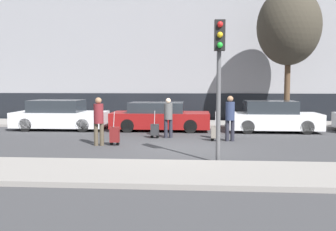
{
  "coord_description": "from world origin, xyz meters",
  "views": [
    {
      "loc": [
        0.53,
        -12.52,
        2.2
      ],
      "look_at": [
        -0.53,
        1.8,
        0.95
      ],
      "focal_mm": 40.0,
      "sensor_mm": 36.0,
      "label": 1
    }
  ],
  "objects_px": {
    "parked_car_2": "(272,117)",
    "pedestrian_right": "(230,115)",
    "trolley_right": "(215,132)",
    "bare_tree_near_crossing": "(289,27)",
    "trolley_center": "(155,130)",
    "parked_car_0": "(60,116)",
    "parked_car_1": "(160,117)",
    "traffic_light": "(219,63)",
    "pedestrian_left": "(99,118)",
    "pedestrian_center": "(168,115)",
    "trolley_left": "(115,135)"
  },
  "relations": [
    {
      "from": "parked_car_0",
      "to": "parked_car_1",
      "type": "relative_size",
      "value": 0.95
    },
    {
      "from": "trolley_center",
      "to": "trolley_right",
      "type": "relative_size",
      "value": 0.98
    },
    {
      "from": "parked_car_0",
      "to": "traffic_light",
      "type": "xyz_separation_m",
      "value": [
        7.04,
        -7.04,
        2.09
      ]
    },
    {
      "from": "parked_car_1",
      "to": "trolley_center",
      "type": "relative_size",
      "value": 4.09
    },
    {
      "from": "trolley_center",
      "to": "bare_tree_near_crossing",
      "type": "height_order",
      "value": "bare_tree_near_crossing"
    },
    {
      "from": "parked_car_2",
      "to": "traffic_light",
      "type": "distance_m",
      "value": 7.77
    },
    {
      "from": "trolley_right",
      "to": "bare_tree_near_crossing",
      "type": "height_order",
      "value": "bare_tree_near_crossing"
    },
    {
      "from": "parked_car_2",
      "to": "trolley_right",
      "type": "distance_m",
      "value": 4.01
    },
    {
      "from": "trolley_right",
      "to": "bare_tree_near_crossing",
      "type": "distance_m",
      "value": 7.59
    },
    {
      "from": "pedestrian_right",
      "to": "trolley_right",
      "type": "xyz_separation_m",
      "value": [
        -0.55,
        -0.05,
        -0.63
      ]
    },
    {
      "from": "trolley_right",
      "to": "bare_tree_near_crossing",
      "type": "xyz_separation_m",
      "value": [
        3.76,
        4.76,
        4.57
      ]
    },
    {
      "from": "pedestrian_left",
      "to": "traffic_light",
      "type": "height_order",
      "value": "traffic_light"
    },
    {
      "from": "pedestrian_center",
      "to": "parked_car_1",
      "type": "bearing_deg",
      "value": 87.75
    },
    {
      "from": "pedestrian_left",
      "to": "trolley_center",
      "type": "distance_m",
      "value": 2.68
    },
    {
      "from": "bare_tree_near_crossing",
      "to": "trolley_left",
      "type": "bearing_deg",
      "value": -140.73
    },
    {
      "from": "trolley_center",
      "to": "pedestrian_right",
      "type": "distance_m",
      "value": 3.04
    },
    {
      "from": "trolley_center",
      "to": "parked_car_2",
      "type": "bearing_deg",
      "value": 24.8
    },
    {
      "from": "bare_tree_near_crossing",
      "to": "pedestrian_center",
      "type": "bearing_deg",
      "value": -144.35
    },
    {
      "from": "pedestrian_center",
      "to": "trolley_right",
      "type": "distance_m",
      "value": 2.06
    },
    {
      "from": "parked_car_0",
      "to": "pedestrian_right",
      "type": "height_order",
      "value": "pedestrian_right"
    },
    {
      "from": "trolley_left",
      "to": "pedestrian_center",
      "type": "xyz_separation_m",
      "value": [
        1.75,
        2.0,
        0.51
      ]
    },
    {
      "from": "traffic_light",
      "to": "bare_tree_near_crossing",
      "type": "relative_size",
      "value": 0.57
    },
    {
      "from": "parked_car_0",
      "to": "parked_car_2",
      "type": "height_order",
      "value": "parked_car_2"
    },
    {
      "from": "parked_car_1",
      "to": "parked_car_2",
      "type": "relative_size",
      "value": 1.11
    },
    {
      "from": "parked_car_0",
      "to": "traffic_light",
      "type": "bearing_deg",
      "value": -45.0
    },
    {
      "from": "parked_car_1",
      "to": "trolley_right",
      "type": "xyz_separation_m",
      "value": [
        2.42,
        -3.07,
        -0.27
      ]
    },
    {
      "from": "trolley_left",
      "to": "pedestrian_right",
      "type": "height_order",
      "value": "pedestrian_right"
    },
    {
      "from": "pedestrian_left",
      "to": "trolley_right",
      "type": "xyz_separation_m",
      "value": [
        4.14,
        1.32,
        -0.61
      ]
    },
    {
      "from": "parked_car_2",
      "to": "trolley_right",
      "type": "xyz_separation_m",
      "value": [
        -2.71,
        -2.94,
        -0.3
      ]
    },
    {
      "from": "pedestrian_center",
      "to": "trolley_center",
      "type": "distance_m",
      "value": 0.79
    },
    {
      "from": "pedestrian_right",
      "to": "bare_tree_near_crossing",
      "type": "distance_m",
      "value": 6.93
    },
    {
      "from": "pedestrian_left",
      "to": "trolley_left",
      "type": "bearing_deg",
      "value": 179.94
    },
    {
      "from": "pedestrian_center",
      "to": "trolley_right",
      "type": "bearing_deg",
      "value": -38.02
    },
    {
      "from": "parked_car_2",
      "to": "trolley_left",
      "type": "bearing_deg",
      "value": -146.39
    },
    {
      "from": "trolley_left",
      "to": "bare_tree_near_crossing",
      "type": "bearing_deg",
      "value": 39.27
    },
    {
      "from": "parked_car_0",
      "to": "trolley_left",
      "type": "xyz_separation_m",
      "value": [
        3.57,
        -4.31,
        -0.27
      ]
    },
    {
      "from": "parked_car_0",
      "to": "pedestrian_center",
      "type": "distance_m",
      "value": 5.81
    },
    {
      "from": "trolley_center",
      "to": "pedestrian_right",
      "type": "relative_size",
      "value": 0.64
    },
    {
      "from": "trolley_right",
      "to": "parked_car_2",
      "type": "bearing_deg",
      "value": 47.31
    },
    {
      "from": "parked_car_2",
      "to": "pedestrian_right",
      "type": "bearing_deg",
      "value": -126.81
    },
    {
      "from": "parked_car_0",
      "to": "pedestrian_left",
      "type": "height_order",
      "value": "pedestrian_left"
    },
    {
      "from": "trolley_left",
      "to": "pedestrian_right",
      "type": "distance_m",
      "value": 4.39
    },
    {
      "from": "parked_car_1",
      "to": "traffic_light",
      "type": "height_order",
      "value": "traffic_light"
    },
    {
      "from": "trolley_center",
      "to": "trolley_right",
      "type": "distance_m",
      "value": 2.45
    },
    {
      "from": "trolley_right",
      "to": "bare_tree_near_crossing",
      "type": "bearing_deg",
      "value": 51.72
    },
    {
      "from": "pedestrian_left",
      "to": "pedestrian_right",
      "type": "distance_m",
      "value": 4.89
    },
    {
      "from": "trolley_right",
      "to": "parked_car_0",
      "type": "bearing_deg",
      "value": 156.93
    },
    {
      "from": "trolley_left",
      "to": "pedestrian_right",
      "type": "xyz_separation_m",
      "value": [
        4.15,
        1.3,
        0.59
      ]
    },
    {
      "from": "trolley_center",
      "to": "pedestrian_right",
      "type": "bearing_deg",
      "value": -10.49
    },
    {
      "from": "parked_car_0",
      "to": "parked_car_1",
      "type": "distance_m",
      "value": 4.75
    }
  ]
}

